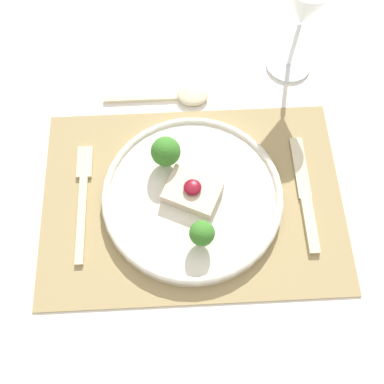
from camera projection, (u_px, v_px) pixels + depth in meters
The scene contains 8 objects.
ground_plane at pixel (192, 297), 1.38m from camera, with size 8.00×8.00×0.00m, color brown.
dining_table at pixel (192, 218), 0.77m from camera, with size 1.32×1.25×0.75m.
placemat at pixel (192, 199), 0.70m from camera, with size 0.46×0.32×0.00m, color #9E895B.
dinner_plate at pixel (191, 193), 0.68m from camera, with size 0.28×0.28×0.07m.
fork at pixel (83, 194), 0.70m from camera, with size 0.02×0.20×0.01m.
knife at pixel (306, 201), 0.69m from camera, with size 0.02×0.20×0.01m.
spoon at pixel (183, 96), 0.77m from camera, with size 0.18×0.05×0.02m.
wine_glass_near at pixel (304, 10), 0.69m from camera, with size 0.08×0.08×0.18m.
Camera 1 is at (-0.01, -0.28, 1.39)m, focal length 42.00 mm.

